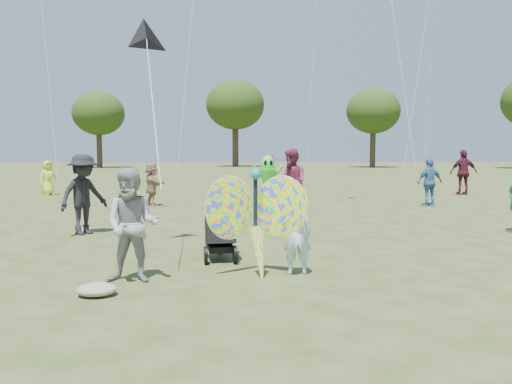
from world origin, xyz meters
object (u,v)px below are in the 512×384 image
(butterfly_kite, at_px, (257,222))
(crowd_g, at_px, (48,178))
(crowd_d, at_px, (152,184))
(crowd_h, at_px, (464,172))
(crowd_b, at_px, (84,194))
(crowd_j, at_px, (270,172))
(crowd_e, at_px, (292,183))
(jogging_stroller, at_px, (220,224))
(child_girl, at_px, (297,235))
(adult_man, at_px, (132,225))
(alien_kite, at_px, (268,179))
(crowd_c, at_px, (430,182))

(butterfly_kite, bearing_deg, crowd_g, 117.42)
(crowd_d, relative_size, crowd_h, 0.77)
(crowd_b, distance_m, crowd_j, 13.91)
(crowd_e, distance_m, jogging_stroller, 5.74)
(child_girl, distance_m, crowd_g, 16.77)
(crowd_b, relative_size, crowd_j, 1.04)
(child_girl, relative_size, jogging_stroller, 1.10)
(crowd_b, distance_m, butterfly_kite, 5.38)
(crowd_e, height_order, jogging_stroller, crowd_e)
(crowd_b, distance_m, crowd_g, 11.34)
(adult_man, bearing_deg, jogging_stroller, 56.53)
(crowd_d, relative_size, alien_kite, 0.86)
(crowd_c, height_order, crowd_d, crowd_c)
(child_girl, height_order, crowd_j, crowd_j)
(crowd_b, bearing_deg, butterfly_kite, -98.17)
(crowd_b, relative_size, jogging_stroller, 1.64)
(child_girl, bearing_deg, crowd_h, -125.14)
(crowd_g, distance_m, crowd_j, 10.01)
(adult_man, relative_size, crowd_e, 0.84)
(jogging_stroller, bearing_deg, alien_kite, 72.46)
(crowd_h, xyz_separation_m, alien_kite, (-8.99, -4.79, 0.00))
(butterfly_kite, bearing_deg, crowd_h, 52.57)
(crowd_d, bearing_deg, crowd_e, -154.86)
(crowd_g, relative_size, alien_kite, 0.85)
(crowd_b, distance_m, jogging_stroller, 4.12)
(crowd_b, relative_size, crowd_e, 0.92)
(crowd_b, distance_m, crowd_h, 16.38)
(crowd_h, relative_size, crowd_j, 1.12)
(adult_man, distance_m, crowd_d, 10.19)
(crowd_e, bearing_deg, jogging_stroller, -37.54)
(child_girl, distance_m, crowd_j, 16.83)
(crowd_e, bearing_deg, crowd_h, 111.89)
(crowd_e, bearing_deg, crowd_d, -144.43)
(child_girl, xyz_separation_m, crowd_g, (-8.20, 14.62, 0.14))
(crowd_j, bearing_deg, crowd_h, 56.90)
(jogging_stroller, bearing_deg, crowd_b, 131.70)
(crowd_d, bearing_deg, child_girl, 171.91)
(crowd_c, distance_m, alien_kite, 5.63)
(alien_kite, bearing_deg, crowd_g, 144.42)
(crowd_c, bearing_deg, butterfly_kite, 40.56)
(crowd_c, bearing_deg, crowd_j, -72.57)
(crowd_e, xyz_separation_m, crowd_j, (0.60, 10.20, -0.11))
(crowd_g, distance_m, jogging_stroller, 15.16)
(crowd_j, xyz_separation_m, jogging_stroller, (-2.71, -15.54, -0.25))
(crowd_j, xyz_separation_m, butterfly_kite, (-2.18, -16.78, -0.05))
(crowd_c, relative_size, butterfly_kite, 0.90)
(crowd_h, height_order, jogging_stroller, crowd_h)
(crowd_j, bearing_deg, butterfly_kite, -16.21)
(crowd_h, xyz_separation_m, crowd_j, (-7.92, 3.58, -0.11))
(butterfly_kite, relative_size, alien_kite, 1.03)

